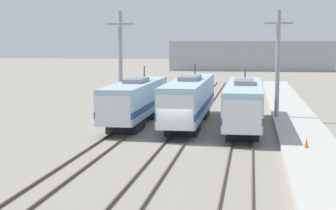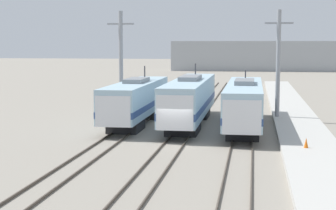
{
  "view_description": "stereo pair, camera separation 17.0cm",
  "coord_description": "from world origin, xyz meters",
  "views": [
    {
      "loc": [
        5.32,
        -39.03,
        7.17
      ],
      "look_at": [
        -0.91,
        2.59,
        2.45
      ],
      "focal_mm": 60.0,
      "sensor_mm": 36.0,
      "label": 1
    },
    {
      "loc": [
        5.49,
        -39.01,
        7.17
      ],
      "look_at": [
        -0.91,
        2.59,
        2.45
      ],
      "focal_mm": 60.0,
      "sensor_mm": 36.0,
      "label": 2
    }
  ],
  "objects": [
    {
      "name": "catenary_tower_right",
      "position": [
        7.63,
        12.8,
        5.19
      ],
      "size": [
        2.54,
        0.4,
        10.08
      ],
      "color": "gray",
      "rests_on": "ground_plane"
    },
    {
      "name": "locomotive_far_left",
      "position": [
        -4.72,
        8.7,
        2.08
      ],
      "size": [
        2.93,
        16.99,
        4.94
      ],
      "color": "#232326",
      "rests_on": "ground_plane"
    },
    {
      "name": "depot_building",
      "position": [
        5.01,
        104.51,
        3.72
      ],
      "size": [
        40.53,
        8.1,
        7.44
      ],
      "color": "#9EA3A8",
      "rests_on": "ground_plane"
    },
    {
      "name": "ground_plane",
      "position": [
        0.0,
        0.0,
        0.0
      ],
      "size": [
        400.0,
        400.0,
        0.0
      ],
      "primitive_type": "plane",
      "color": "gray"
    },
    {
      "name": "rail_pair_far_left",
      "position": [
        -4.72,
        0.0,
        0.07
      ],
      "size": [
        1.51,
        120.0,
        0.15
      ],
      "color": "#4C4238",
      "rests_on": "ground_plane"
    },
    {
      "name": "platform",
      "position": [
        9.29,
        0.0,
        0.2
      ],
      "size": [
        4.0,
        120.0,
        0.41
      ],
      "color": "#B7B5AD",
      "rests_on": "ground_plane"
    },
    {
      "name": "locomotive_far_right",
      "position": [
        4.72,
        7.33,
        2.11
      ],
      "size": [
        2.9,
        18.41,
        4.64
      ],
      "color": "#232326",
      "rests_on": "ground_plane"
    },
    {
      "name": "rail_pair_center",
      "position": [
        0.0,
        0.0,
        0.07
      ],
      "size": [
        1.51,
        120.0,
        0.15
      ],
      "color": "#4C4238",
      "rests_on": "ground_plane"
    },
    {
      "name": "locomotive_center",
      "position": [
        0.0,
        8.97,
        2.19
      ],
      "size": [
        2.93,
        19.37,
        5.17
      ],
      "color": "#232326",
      "rests_on": "ground_plane"
    },
    {
      "name": "catenary_tower_left",
      "position": [
        -6.99,
        12.8,
        5.19
      ],
      "size": [
        2.54,
        0.4,
        10.08
      ],
      "color": "gray",
      "rests_on": "ground_plane"
    },
    {
      "name": "rail_pair_far_right",
      "position": [
        4.72,
        0.0,
        0.07
      ],
      "size": [
        1.51,
        120.0,
        0.15
      ],
      "color": "#4C4238",
      "rests_on": "ground_plane"
    },
    {
      "name": "traffic_cone",
      "position": [
        8.87,
        -2.5,
        0.73
      ],
      "size": [
        0.28,
        0.28,
        0.64
      ],
      "color": "orange",
      "rests_on": "platform"
    }
  ]
}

